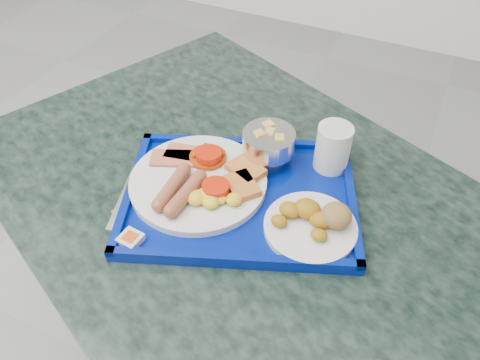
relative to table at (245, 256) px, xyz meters
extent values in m
cylinder|color=gray|center=(0.00, 0.00, -0.52)|extent=(0.53, 0.53, 0.03)
cylinder|color=gray|center=(0.00, 0.00, -0.18)|extent=(0.10, 0.10, 0.65)
cube|color=black|center=(0.00, 0.00, 0.16)|extent=(1.35, 1.16, 0.04)
cube|color=navy|center=(-0.01, -0.01, 0.19)|extent=(0.52, 0.45, 0.01)
cube|color=navy|center=(-0.06, 0.13, 0.20)|extent=(0.41, 0.17, 0.01)
cube|color=navy|center=(0.05, -0.15, 0.20)|extent=(0.41, 0.17, 0.01)
cube|color=navy|center=(0.18, 0.07, 0.20)|extent=(0.13, 0.30, 0.01)
cube|color=navy|center=(-0.20, -0.09, 0.20)|extent=(0.13, 0.30, 0.01)
cylinder|color=silver|center=(-0.09, -0.02, 0.21)|extent=(0.26, 0.26, 0.01)
cube|color=#CF6C53|center=(-0.15, 0.04, 0.22)|extent=(0.10, 0.06, 0.01)
cube|color=#CF6C53|center=(-0.17, 0.01, 0.22)|extent=(0.10, 0.08, 0.01)
cylinder|color=#AB3907|center=(-0.10, 0.04, 0.22)|extent=(0.07, 0.07, 0.01)
sphere|color=#AB3907|center=(-0.12, 0.06, 0.22)|extent=(0.01, 0.01, 0.01)
sphere|color=#AB3907|center=(-0.08, 0.05, 0.22)|extent=(0.01, 0.01, 0.01)
sphere|color=#AB3907|center=(-0.13, 0.03, 0.22)|extent=(0.01, 0.01, 0.01)
sphere|color=#AB3907|center=(-0.12, 0.06, 0.22)|extent=(0.01, 0.01, 0.01)
sphere|color=#AB3907|center=(-0.10, 0.06, 0.22)|extent=(0.01, 0.01, 0.01)
sphere|color=#AB3907|center=(-0.09, 0.04, 0.22)|extent=(0.01, 0.01, 0.01)
sphere|color=#AB3907|center=(-0.09, 0.06, 0.22)|extent=(0.01, 0.01, 0.01)
sphere|color=#AB3907|center=(-0.13, 0.05, 0.22)|extent=(0.01, 0.01, 0.01)
sphere|color=#AB3907|center=(-0.10, 0.04, 0.22)|extent=(0.01, 0.01, 0.01)
sphere|color=#AB3907|center=(-0.08, 0.04, 0.22)|extent=(0.01, 0.01, 0.01)
sphere|color=#AB3907|center=(-0.12, 0.03, 0.22)|extent=(0.01, 0.01, 0.01)
sphere|color=#AB3907|center=(-0.12, 0.03, 0.22)|extent=(0.01, 0.01, 0.01)
sphere|color=#AB3907|center=(-0.11, 0.05, 0.22)|extent=(0.01, 0.01, 0.01)
sphere|color=#AB3907|center=(-0.09, 0.05, 0.22)|extent=(0.01, 0.01, 0.01)
sphere|color=#AB3907|center=(-0.10, 0.03, 0.22)|extent=(0.01, 0.01, 0.01)
cube|color=#CD7133|center=(-0.02, 0.04, 0.22)|extent=(0.08, 0.07, 0.01)
cube|color=#CD7133|center=(-0.01, -0.01, 0.22)|extent=(0.09, 0.08, 0.01)
cylinder|color=brown|center=(-0.12, -0.07, 0.23)|extent=(0.03, 0.10, 0.03)
cylinder|color=brown|center=(-0.09, -0.07, 0.23)|extent=(0.03, 0.10, 0.03)
ellipsoid|color=yellow|center=(-0.04, -0.02, 0.22)|extent=(0.02, 0.02, 0.01)
ellipsoid|color=yellow|center=(-0.06, -0.02, 0.22)|extent=(0.03, 0.03, 0.02)
ellipsoid|color=yellow|center=(-0.04, -0.07, 0.22)|extent=(0.03, 0.03, 0.02)
ellipsoid|color=yellow|center=(-0.07, -0.07, 0.22)|extent=(0.03, 0.03, 0.02)
ellipsoid|color=yellow|center=(0.00, -0.05, 0.22)|extent=(0.03, 0.03, 0.02)
ellipsoid|color=yellow|center=(-0.05, -0.03, 0.22)|extent=(0.04, 0.04, 0.02)
ellipsoid|color=yellow|center=(-0.07, -0.07, 0.22)|extent=(0.03, 0.03, 0.02)
ellipsoid|color=yellow|center=(-0.03, -0.05, 0.22)|extent=(0.03, 0.03, 0.02)
ellipsoid|color=yellow|center=(-0.06, -0.06, 0.22)|extent=(0.03, 0.03, 0.02)
ellipsoid|color=yellow|center=(-0.05, -0.05, 0.22)|extent=(0.02, 0.02, 0.02)
cylinder|color=#BC1505|center=(-0.10, 0.04, 0.23)|extent=(0.05, 0.05, 0.01)
cylinder|color=#BC1505|center=(-0.04, -0.04, 0.23)|extent=(0.05, 0.05, 0.01)
cylinder|color=silver|center=(0.14, -0.03, 0.20)|extent=(0.16, 0.16, 0.01)
ellipsoid|color=#A67013|center=(0.16, -0.06, 0.22)|extent=(0.03, 0.02, 0.02)
ellipsoid|color=#A67013|center=(0.15, -0.03, 0.22)|extent=(0.04, 0.03, 0.03)
ellipsoid|color=#A67013|center=(0.12, -0.01, 0.23)|extent=(0.05, 0.04, 0.03)
ellipsoid|color=#A67013|center=(0.10, -0.03, 0.22)|extent=(0.04, 0.03, 0.03)
ellipsoid|color=#A67013|center=(0.09, -0.06, 0.22)|extent=(0.03, 0.02, 0.02)
ellipsoid|color=olive|center=(0.18, -0.01, 0.23)|extent=(0.05, 0.05, 0.04)
cylinder|color=silver|center=(0.00, 0.10, 0.20)|extent=(0.07, 0.07, 0.01)
cylinder|color=silver|center=(0.00, 0.10, 0.22)|extent=(0.02, 0.02, 0.02)
cylinder|color=silver|center=(0.00, 0.10, 0.25)|extent=(0.10, 0.10, 0.04)
cube|color=gold|center=(-0.01, 0.13, 0.26)|extent=(0.03, 0.03, 0.02)
cube|color=gold|center=(0.02, 0.10, 0.26)|extent=(0.02, 0.02, 0.02)
cube|color=gold|center=(0.00, 0.11, 0.26)|extent=(0.02, 0.02, 0.02)
cube|color=gold|center=(-0.02, 0.10, 0.26)|extent=(0.03, 0.03, 0.02)
cylinder|color=silver|center=(0.12, 0.14, 0.25)|extent=(0.07, 0.07, 0.10)
cylinder|color=orange|center=(0.12, 0.14, 0.29)|extent=(0.06, 0.06, 0.01)
cube|color=silver|center=(-0.18, -0.09, 0.20)|extent=(0.05, 0.13, 0.00)
ellipsoid|color=silver|center=(-0.20, -0.01, 0.20)|extent=(0.04, 0.05, 0.01)
cube|color=silver|center=(-0.21, -0.10, 0.20)|extent=(0.07, 0.18, 0.00)
cube|color=silver|center=(-0.13, -0.19, 0.20)|extent=(0.04, 0.04, 0.01)
cube|color=#CC4616|center=(-0.13, -0.19, 0.21)|extent=(0.02, 0.02, 0.00)
camera|label=1|loc=(0.25, -0.56, 0.84)|focal=35.00mm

